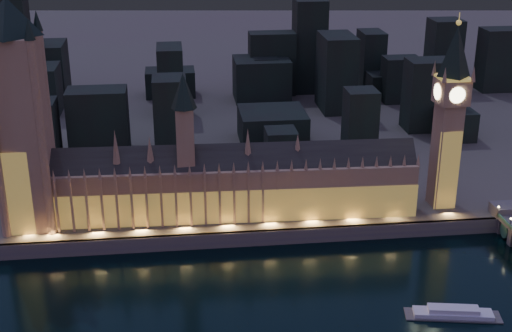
{
  "coord_description": "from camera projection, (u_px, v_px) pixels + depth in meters",
  "views": [
    {
      "loc": [
        -35.09,
        -280.72,
        171.32
      ],
      "look_at": [
        5.0,
        55.0,
        38.0
      ],
      "focal_mm": 50.0,
      "sensor_mm": 36.0,
      "label": 1
    }
  ],
  "objects": [
    {
      "name": "city_backdrop",
      "position": [
        259.0,
        81.0,
        545.11
      ],
      "size": [
        457.5,
        215.63,
        89.22
      ],
      "color": "black",
      "rests_on": "north_bank"
    },
    {
      "name": "embankment_wall",
      "position": [
        250.0,
        238.0,
        362.42
      ],
      "size": [
        2000.0,
        2.5,
        8.0
      ],
      "primitive_type": "cube",
      "color": "#494455",
      "rests_on": "ground"
    },
    {
      "name": "palace_of_westminster",
      "position": [
        224.0,
        183.0,
        372.13
      ],
      "size": [
        202.0,
        26.61,
        78.0
      ],
      "color": "#976D4F",
      "rests_on": "north_bank"
    },
    {
      "name": "river_boat",
      "position": [
        453.0,
        313.0,
        303.55
      ],
      "size": [
        41.48,
        16.84,
        4.5
      ],
      "color": "#494455",
      "rests_on": "ground"
    },
    {
      "name": "elizabeth_tower",
      "position": [
        451.0,
        102.0,
        370.85
      ],
      "size": [
        18.0,
        18.0,
        104.55
      ],
      "color": "#976D4F",
      "rests_on": "north_bank"
    },
    {
      "name": "victoria_tower",
      "position": [
        19.0,
        107.0,
        344.81
      ],
      "size": [
        31.68,
        31.68,
        127.99
      ],
      "color": "#976D4F",
      "rests_on": "north_bank"
    },
    {
      "name": "north_bank",
      "position": [
        203.0,
        45.0,
        804.89
      ],
      "size": [
        2000.0,
        960.0,
        8.0
      ],
      "primitive_type": "cube",
      "color": "#514341",
      "rests_on": "ground"
    },
    {
      "name": "ground_plane",
      "position": [
        259.0,
        287.0,
        326.02
      ],
      "size": [
        2000.0,
        2000.0,
        0.0
      ],
      "primitive_type": "plane",
      "color": "black",
      "rests_on": "ground"
    }
  ]
}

